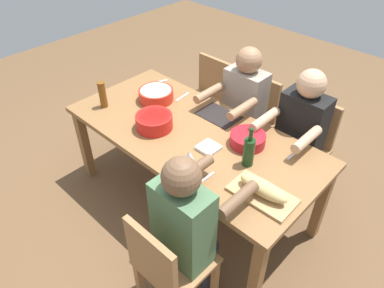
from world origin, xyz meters
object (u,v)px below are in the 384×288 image
chair_far_center (252,118)px  beer_bottle (103,95)px  chair_near_right (166,265)px  diner_far_right (298,132)px  dining_table (192,141)px  diner_near_right (188,223)px  chair_far_left (207,96)px  serving_bowl_fruit (154,121)px  bread_loaf (263,188)px  wine_bottle (249,151)px  wine_glass (189,157)px  cutting_board (262,195)px  chair_far_right (305,143)px  napkin_stack (209,148)px  serving_bowl_salad (248,139)px  serving_bowl_pasta (156,94)px  diner_far_center (241,105)px

chair_far_center → beer_bottle: beer_bottle is taller
chair_near_right → diner_far_right: bearing=90.0°
dining_table → diner_near_right: size_ratio=1.64×
chair_far_left → serving_bowl_fruit: (0.30, -0.94, 0.32)m
dining_table → chair_near_right: 0.97m
chair_far_left → bread_loaf: (1.29, -0.96, 0.32)m
serving_bowl_fruit → wine_bottle: wine_bottle is taller
beer_bottle → wine_glass: 1.04m
diner_near_right → cutting_board: (0.20, 0.43, 0.05)m
serving_bowl_fruit → bread_loaf: size_ratio=0.86×
chair_far_right → beer_bottle: 1.70m
chair_far_center → napkin_stack: chair_far_center is taller
serving_bowl_salad → serving_bowl_pasta: bearing=-177.1°
serving_bowl_pasta → bread_loaf: 1.31m
diner_near_right → diner_far_right: (0.00, 1.21, 0.00)m
wine_bottle → beer_bottle: 1.29m
chair_far_right → bread_loaf: 1.03m
beer_bottle → diner_far_right: bearing=32.7°
chair_far_center → wine_bottle: size_ratio=2.93×
serving_bowl_pasta → beer_bottle: beer_bottle is taller
napkin_stack → beer_bottle: bearing=-170.0°
chair_near_right → chair_far_right: size_ratio=1.00×
napkin_stack → diner_far_right: bearing=64.0°
diner_far_center → diner_far_right: size_ratio=1.00×
beer_bottle → napkin_stack: beer_bottle is taller
chair_far_left → serving_bowl_pasta: 0.73m
diner_near_right → wine_bottle: 0.62m
chair_far_center → serving_bowl_pasta: (-0.53, -0.66, 0.31)m
chair_far_right → napkin_stack: 0.95m
chair_near_right → chair_far_right: (0.00, 1.57, 0.00)m
serving_bowl_pasta → napkin_stack: (0.75, -0.18, -0.04)m
serving_bowl_fruit → wine_glass: 0.55m
chair_far_center → dining_table: bearing=-90.0°
diner_far_center → wine_bottle: 0.80m
chair_near_right → dining_table: bearing=124.6°
chair_far_left → chair_far_right: 1.08m
diner_near_right → serving_bowl_pasta: (-1.07, 0.73, 0.10)m
diner_near_right → serving_bowl_salad: (-0.16, 0.77, 0.09)m
diner_far_center → bread_loaf: diner_far_center is taller
chair_far_center → cutting_board: size_ratio=2.12×
serving_bowl_pasta → cutting_board: bearing=-13.0°
bread_loaf → beer_bottle: bearing=-177.6°
dining_table → wine_bottle: size_ratio=6.80×
dining_table → chair_far_right: size_ratio=2.32×
chair_far_left → diner_far_right: (1.08, -0.18, 0.21)m
wine_glass → serving_bowl_pasta: bearing=151.5°
diner_far_right → bread_loaf: 0.81m
cutting_board → diner_far_center: bearing=133.9°
dining_table → chair_far_left: size_ratio=2.32×
diner_near_right → bread_loaf: (0.20, 0.43, 0.11)m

